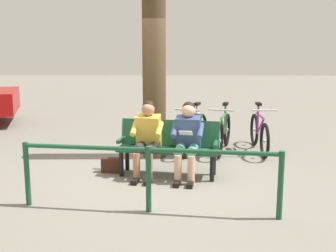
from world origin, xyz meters
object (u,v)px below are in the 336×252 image
object	(u,v)px
handbag	(111,165)
bench	(169,144)
person_reading	(187,137)
bicycle_green	(194,133)
person_companion	(147,135)
litter_bin	(192,136)
tree_trunk	(154,57)
bicycle_orange	(224,133)
bicycle_black	(259,133)

from	to	relation	value
handbag	bench	bearing A→B (deg)	174.80
bench	person_reading	size ratio (longest dim) A/B	1.38
bicycle_green	person_companion	bearing A→B (deg)	-6.74
person_companion	litter_bin	size ratio (longest dim) A/B	1.53
tree_trunk	bicycle_orange	xyz separation A→B (m)	(-1.32, -0.37, -1.47)
bench	bicycle_orange	xyz separation A→B (m)	(-1.05, -1.47, -0.15)
handbag	bicycle_green	distance (m)	1.99
handbag	bicycle_orange	distance (m)	2.44
handbag	bicycle_black	size ratio (longest dim) A/B	0.18
person_companion	bicycle_green	distance (m)	1.79
person_reading	bicycle_black	size ratio (longest dim) A/B	0.71
bicycle_green	tree_trunk	bearing A→B (deg)	-43.10
litter_bin	bicycle_green	distance (m)	0.37
bicycle_green	bicycle_orange	bearing A→B (deg)	111.93
handbag	bicycle_orange	world-z (taller)	bicycle_orange
tree_trunk	bicycle_green	xyz separation A→B (m)	(-0.75, -0.36, -1.47)
person_reading	bicycle_orange	bearing A→B (deg)	-104.35
litter_bin	bicycle_green	bearing A→B (deg)	-98.81
tree_trunk	bicycle_orange	world-z (taller)	tree_trunk
handbag	bicycle_green	world-z (taller)	bicycle_green
bicycle_orange	bicycle_green	distance (m)	0.58
person_reading	bicycle_green	world-z (taller)	person_reading
tree_trunk	bench	bearing A→B (deg)	103.90
handbag	bicycle_black	bearing A→B (deg)	-152.97
person_reading	tree_trunk	bearing A→B (deg)	-56.78
litter_bin	bicycle_orange	world-z (taller)	bicycle_orange
person_reading	handbag	size ratio (longest dim) A/B	4.00
bench	tree_trunk	bearing A→B (deg)	-66.03
bicycle_green	bicycle_black	bearing A→B (deg)	111.14
bicycle_black	tree_trunk	bearing A→B (deg)	-79.39
bench	person_companion	distance (m)	0.39
bench	tree_trunk	distance (m)	1.74
handbag	litter_bin	distance (m)	1.72
handbag	litter_bin	bearing A→B (deg)	-143.76
bench	handbag	size ratio (longest dim) A/B	5.53
person_reading	litter_bin	distance (m)	1.34
person_companion	bicycle_black	bearing A→B (deg)	-133.01
handbag	bicycle_orange	bearing A→B (deg)	-145.46
person_companion	bicycle_orange	world-z (taller)	person_companion
bicycle_orange	person_reading	bearing A→B (deg)	-9.63
person_companion	person_reading	bearing A→B (deg)	179.95
person_reading	litter_bin	world-z (taller)	person_reading
person_companion	bicycle_orange	size ratio (longest dim) A/B	0.73
bicycle_orange	bicycle_green	xyz separation A→B (m)	(0.58, 0.01, 0.00)
litter_bin	bicycle_black	bearing A→B (deg)	-164.35
litter_bin	bicycle_orange	size ratio (longest dim) A/B	0.48
person_companion	tree_trunk	world-z (taller)	tree_trunk
person_reading	litter_bin	bearing A→B (deg)	-85.58
bicycle_black	bicycle_green	size ratio (longest dim) A/B	1.06
handbag	person_companion	bearing A→B (deg)	162.48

